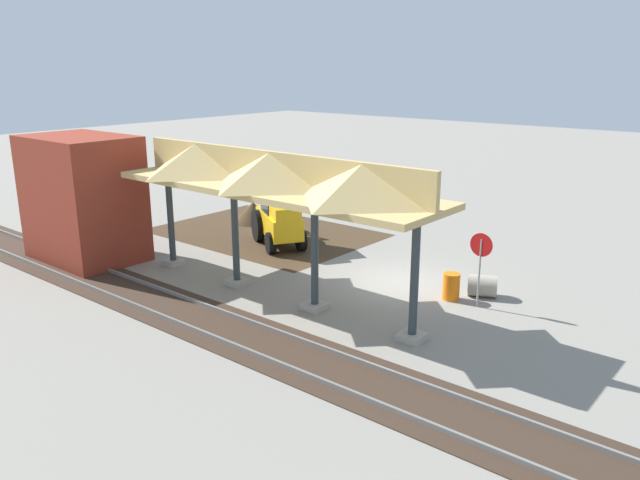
{
  "coord_description": "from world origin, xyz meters",
  "views": [
    {
      "loc": [
        -11.24,
        18.05,
        7.57
      ],
      "look_at": [
        2.15,
        1.84,
        1.6
      ],
      "focal_mm": 35.0,
      "sensor_mm": 36.0,
      "label": 1
    }
  ],
  "objects_px": {
    "backhoe": "(278,216)",
    "traffic_barrel": "(451,286)",
    "concrete_pipe": "(482,286)",
    "brick_utility_building": "(83,198)",
    "stop_sign": "(481,254)"
  },
  "relations": [
    {
      "from": "backhoe",
      "to": "traffic_barrel",
      "type": "distance_m",
      "value": 9.02
    },
    {
      "from": "concrete_pipe",
      "to": "brick_utility_building",
      "type": "distance_m",
      "value": 15.54
    },
    {
      "from": "backhoe",
      "to": "brick_utility_building",
      "type": "bearing_deg",
      "value": 54.3
    },
    {
      "from": "stop_sign",
      "to": "traffic_barrel",
      "type": "xyz_separation_m",
      "value": [
        0.98,
        -0.07,
        -1.33
      ]
    },
    {
      "from": "concrete_pipe",
      "to": "backhoe",
      "type": "bearing_deg",
      "value": -1.19
    },
    {
      "from": "backhoe",
      "to": "concrete_pipe",
      "type": "xyz_separation_m",
      "value": [
        -9.59,
        0.2,
        -0.91
      ]
    },
    {
      "from": "concrete_pipe",
      "to": "traffic_barrel",
      "type": "distance_m",
      "value": 1.15
    },
    {
      "from": "traffic_barrel",
      "to": "backhoe",
      "type": "bearing_deg",
      "value": -7.22
    },
    {
      "from": "stop_sign",
      "to": "concrete_pipe",
      "type": "bearing_deg",
      "value": -72.94
    },
    {
      "from": "backhoe",
      "to": "brick_utility_building",
      "type": "height_order",
      "value": "brick_utility_building"
    },
    {
      "from": "stop_sign",
      "to": "backhoe",
      "type": "distance_m",
      "value": 9.98
    },
    {
      "from": "brick_utility_building",
      "to": "traffic_barrel",
      "type": "relative_size",
      "value": 5.45
    },
    {
      "from": "brick_utility_building",
      "to": "traffic_barrel",
      "type": "height_order",
      "value": "brick_utility_building"
    },
    {
      "from": "brick_utility_building",
      "to": "concrete_pipe",
      "type": "bearing_deg",
      "value": -156.6
    },
    {
      "from": "concrete_pipe",
      "to": "traffic_barrel",
      "type": "relative_size",
      "value": 1.28
    }
  ]
}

